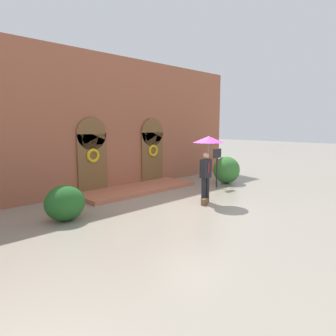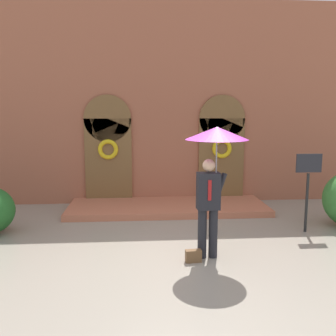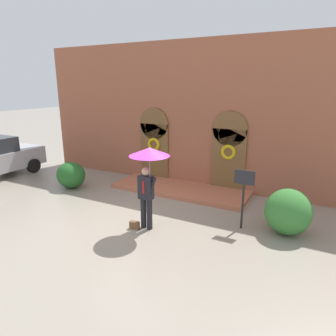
{
  "view_description": "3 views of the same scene",
  "coord_description": "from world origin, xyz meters",
  "px_view_note": "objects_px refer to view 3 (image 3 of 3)",
  "views": [
    {
      "loc": [
        -7.8,
        -6.63,
        2.77
      ],
      "look_at": [
        -0.08,
        1.15,
        1.17
      ],
      "focal_mm": 32.0,
      "sensor_mm": 36.0,
      "label": 1
    },
    {
      "loc": [
        -0.71,
        -6.56,
        2.67
      ],
      "look_at": [
        -0.11,
        1.46,
        1.39
      ],
      "focal_mm": 40.0,
      "sensor_mm": 36.0,
      "label": 2
    },
    {
      "loc": [
        4.64,
        -6.8,
        3.96
      ],
      "look_at": [
        0.16,
        1.77,
        1.27
      ],
      "focal_mm": 32.0,
      "sensor_mm": 36.0,
      "label": 3
    }
  ],
  "objects_px": {
    "shrub_right": "(288,212)",
    "shrub_left": "(71,175)",
    "sign_post": "(244,190)",
    "handbag": "(134,225)",
    "person_with_umbrella": "(149,164)"
  },
  "relations": [
    {
      "from": "handbag",
      "to": "shrub_left",
      "type": "bearing_deg",
      "value": 151.57
    },
    {
      "from": "person_with_umbrella",
      "to": "shrub_right",
      "type": "height_order",
      "value": "person_with_umbrella"
    },
    {
      "from": "person_with_umbrella",
      "to": "shrub_left",
      "type": "bearing_deg",
      "value": 160.64
    },
    {
      "from": "shrub_right",
      "to": "shrub_left",
      "type": "bearing_deg",
      "value": 179.51
    },
    {
      "from": "handbag",
      "to": "shrub_right",
      "type": "relative_size",
      "value": 0.22
    },
    {
      "from": "sign_post",
      "to": "shrub_left",
      "type": "distance_m",
      "value": 6.92
    },
    {
      "from": "person_with_umbrella",
      "to": "shrub_right",
      "type": "bearing_deg",
      "value": 23.93
    },
    {
      "from": "sign_post",
      "to": "shrub_left",
      "type": "relative_size",
      "value": 1.48
    },
    {
      "from": "sign_post",
      "to": "shrub_right",
      "type": "bearing_deg",
      "value": 13.78
    },
    {
      "from": "handbag",
      "to": "person_with_umbrella",
      "type": "bearing_deg",
      "value": 22.5
    },
    {
      "from": "shrub_left",
      "to": "sign_post",
      "type": "bearing_deg",
      "value": -2.97
    },
    {
      "from": "handbag",
      "to": "shrub_right",
      "type": "xyz_separation_m",
      "value": [
        3.85,
        1.74,
        0.52
      ]
    },
    {
      "from": "person_with_umbrella",
      "to": "sign_post",
      "type": "distance_m",
      "value": 2.72
    },
    {
      "from": "person_with_umbrella",
      "to": "shrub_right",
      "type": "xyz_separation_m",
      "value": [
        3.47,
        1.54,
        -1.28
      ]
    },
    {
      "from": "shrub_left",
      "to": "handbag",
      "type": "bearing_deg",
      "value": -23.31
    }
  ]
}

